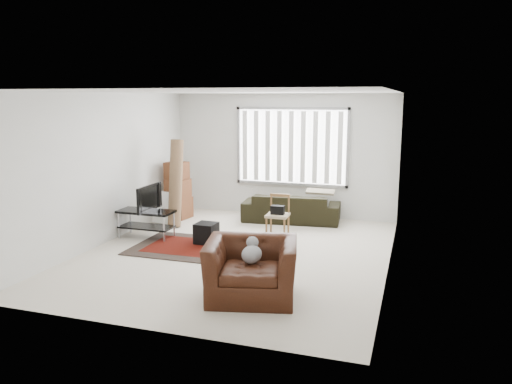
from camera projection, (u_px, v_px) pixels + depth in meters
room at (248, 147)px, 8.63m from camera, size 6.00×6.02×2.71m
persian_rug at (199, 248)px, 8.76m from camera, size 2.30×1.55×0.02m
tv_stand at (146, 218)px, 9.37m from camera, size 1.05×0.47×0.53m
tv at (145, 198)px, 9.30m from camera, size 0.11×0.85×0.49m
subwoofer at (206, 233)px, 9.00m from camera, size 0.38×0.38×0.36m
moving_boxes at (178, 192)px, 10.90m from camera, size 0.57×0.53×1.23m
white_flatpack at (165, 208)px, 10.45m from camera, size 0.55×0.29×0.67m
rolled_rug at (176, 183)px, 10.16m from camera, size 0.31×0.57×1.78m
sofa at (291, 203)px, 10.61m from camera, size 2.12×1.08×0.79m
side_chair at (278, 213)px, 9.56m from camera, size 0.43×0.43×0.77m
armchair at (251, 265)px, 6.55m from camera, size 1.39×1.28×0.88m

